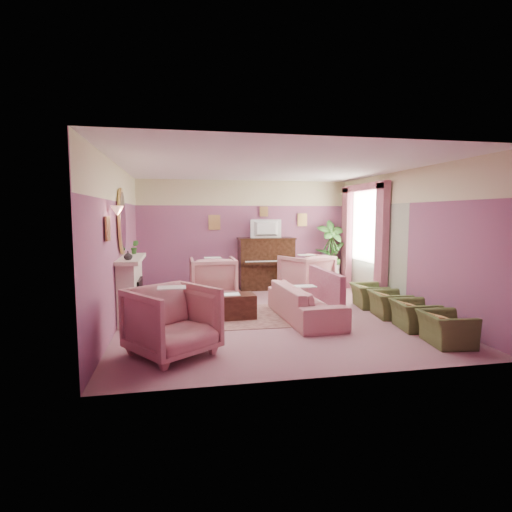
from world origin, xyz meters
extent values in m
cube|color=#9D6973|center=(0.00, 0.00, 0.00)|extent=(5.50, 6.00, 0.01)
cube|color=white|center=(0.00, 0.00, 2.80)|extent=(5.50, 6.00, 0.01)
cube|color=#7E527A|center=(0.00, 3.00, 1.40)|extent=(5.50, 0.02, 2.80)
cube|color=#7E527A|center=(0.00, -3.00, 1.40)|extent=(5.50, 0.02, 2.80)
cube|color=#7E527A|center=(-2.75, 0.00, 1.40)|extent=(0.02, 6.00, 2.80)
cube|color=#7E527A|center=(2.75, 0.00, 1.40)|extent=(0.02, 6.00, 2.80)
cube|color=beige|center=(0.00, 2.99, 2.47)|extent=(5.50, 0.01, 0.65)
cube|color=#A6B297|center=(2.73, 1.30, 1.07)|extent=(0.01, 3.00, 2.15)
cube|color=beige|center=(-2.59, 0.20, 0.55)|extent=(0.30, 1.40, 1.10)
cube|color=black|center=(-2.49, 0.20, 0.40)|extent=(0.18, 0.72, 0.68)
cube|color=#FC4E02|center=(-2.45, 0.20, 0.22)|extent=(0.06, 0.54, 0.10)
cube|color=beige|center=(-2.56, 0.20, 1.12)|extent=(0.40, 1.55, 0.07)
cube|color=beige|center=(-2.39, 0.20, 0.01)|extent=(0.55, 1.50, 0.02)
ellipsoid|color=tan|center=(-2.70, 0.20, 1.80)|extent=(0.04, 0.72, 1.20)
ellipsoid|color=silver|center=(-2.67, 0.20, 1.80)|extent=(0.01, 0.60, 1.06)
cone|color=tan|center=(-2.62, -0.85, 1.98)|extent=(0.20, 0.20, 0.16)
cube|color=black|center=(0.50, 2.68, 0.65)|extent=(1.40, 0.60, 1.30)
cube|color=black|center=(0.50, 2.33, 0.72)|extent=(1.30, 0.12, 0.06)
cube|color=white|center=(0.50, 2.33, 0.76)|extent=(1.20, 0.08, 0.02)
cube|color=black|center=(0.50, 2.68, 1.31)|extent=(1.45, 0.65, 0.04)
imported|color=black|center=(0.50, 2.63, 1.60)|extent=(0.80, 0.12, 0.48)
cube|color=tan|center=(-0.80, 2.96, 1.72)|extent=(0.30, 0.03, 0.38)
cube|color=tan|center=(1.55, 2.96, 1.78)|extent=(0.26, 0.03, 0.34)
cube|color=tan|center=(0.50, 2.96, 2.00)|extent=(0.22, 0.03, 0.26)
cube|color=tan|center=(-2.71, -1.20, 1.72)|extent=(0.03, 0.28, 0.36)
cube|color=beige|center=(2.70, 1.55, 1.70)|extent=(0.03, 1.40, 1.80)
cube|color=#A05368|center=(2.62, 0.63, 1.30)|extent=(0.16, 0.34, 2.60)
cube|color=#A05368|center=(2.62, 2.47, 1.30)|extent=(0.16, 0.34, 2.60)
cube|color=#A05368|center=(2.62, 1.55, 2.56)|extent=(0.16, 2.20, 0.16)
imported|color=#2F6D25|center=(-2.55, 0.75, 1.29)|extent=(0.16, 0.16, 0.28)
imported|color=beige|center=(-2.55, -0.30, 1.23)|extent=(0.16, 0.16, 0.16)
cube|color=#8A5B53|center=(-0.65, -0.01, 0.01)|extent=(2.55, 1.87, 0.01)
cube|color=#351911|center=(-0.83, -0.11, 0.23)|extent=(1.02, 0.55, 0.45)
cube|color=white|center=(-0.78, -0.11, 0.46)|extent=(0.35, 0.28, 0.01)
imported|color=tan|center=(0.56, -0.39, 0.43)|extent=(0.71, 2.14, 0.86)
cube|color=#A05368|center=(0.96, -0.39, 0.60)|extent=(0.11, 1.62, 0.59)
imported|color=tan|center=(-0.95, 1.74, 0.53)|extent=(1.01, 1.01, 1.06)
imported|color=tan|center=(1.34, 1.92, 0.53)|extent=(1.01, 1.01, 1.06)
imported|color=tan|center=(-1.80, -1.89, 0.53)|extent=(1.01, 1.01, 1.06)
imported|color=#4B5B2C|center=(2.17, -2.19, 0.32)|extent=(0.52, 0.74, 0.64)
imported|color=#4B5B2C|center=(2.17, -1.37, 0.32)|extent=(0.52, 0.74, 0.64)
imported|color=#4B5B2C|center=(2.17, -0.55, 0.32)|extent=(0.52, 0.74, 0.64)
imported|color=#4B5B2C|center=(2.17, 0.27, 0.32)|extent=(0.52, 0.74, 0.64)
cylinder|color=white|center=(2.22, 2.63, 0.35)|extent=(0.52, 0.52, 0.70)
imported|color=#2F6D25|center=(2.22, 2.63, 0.87)|extent=(0.30, 0.30, 0.34)
imported|color=#2F6D25|center=(2.34, 2.53, 0.84)|extent=(0.16, 0.16, 0.28)
cylinder|color=brown|center=(2.23, 2.56, 0.17)|extent=(0.34, 0.34, 0.34)
imported|color=#2F6D25|center=(2.23, 2.56, 1.06)|extent=(0.76, 0.76, 1.44)
camera|label=1|loc=(-1.68, -7.33, 1.93)|focal=28.00mm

